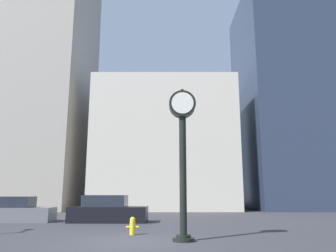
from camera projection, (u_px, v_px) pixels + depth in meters
ground_plane at (131, 242)px, 10.97m from camera, size 200.00×200.00×0.00m
building_tall_tower at (41, 51)px, 38.05m from camera, size 10.70×12.00×35.67m
building_storefront_row at (164, 148)px, 35.79m from camera, size 14.07×12.00×12.98m
building_glass_modern at (295, 100)px, 36.93m from camera, size 11.92×12.00×23.98m
street_clock at (182, 141)px, 11.86m from camera, size 0.98×0.75×5.45m
car_grey at (12, 211)px, 18.90m from camera, size 4.53×1.96×1.43m
car_black at (107, 211)px, 18.65m from camera, size 4.42×1.84×1.51m
fire_hydrant_far at (132, 226)px, 12.99m from camera, size 0.51×0.22×0.69m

